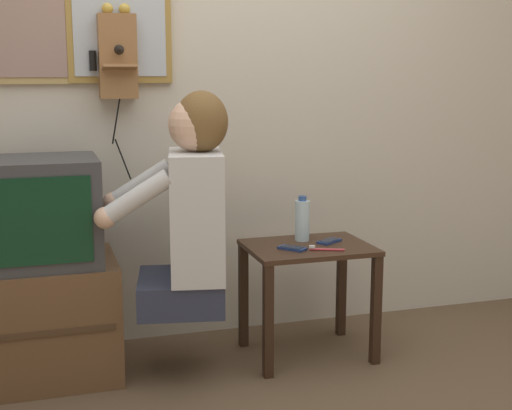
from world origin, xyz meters
name	(u,v)px	position (x,y,z in m)	size (l,w,h in m)	color
wall_back	(193,79)	(0.00, 1.23, 1.27)	(6.80, 0.05, 2.55)	beige
side_table	(308,268)	(0.43, 0.77, 0.42)	(0.56, 0.43, 0.53)	#382316
person	(190,207)	(-0.13, 0.73, 0.74)	(0.59, 0.51, 0.93)	#2D3347
tv_stand	(45,318)	(-0.74, 0.90, 0.25)	(0.62, 0.53, 0.51)	brown
television	(38,211)	(-0.74, 0.88, 0.73)	(0.50, 0.45, 0.45)	#38383A
wall_phone_antique	(117,55)	(-0.36, 1.15, 1.38)	(0.21, 0.18, 0.80)	olive
framed_picture	(24,36)	(-0.76, 1.19, 1.46)	(0.42, 0.03, 0.42)	tan
wall_mirror	(119,14)	(-0.35, 1.19, 1.56)	(0.47, 0.03, 0.62)	olive
cell_phone_held	(292,248)	(0.33, 0.72, 0.53)	(0.12, 0.13, 0.01)	navy
cell_phone_spare	(329,241)	(0.54, 0.80, 0.53)	(0.14, 0.12, 0.01)	navy
water_bottle	(302,220)	(0.43, 0.87, 0.63)	(0.07, 0.07, 0.21)	silver
toothbrush	(324,249)	(0.46, 0.66, 0.53)	(0.15, 0.07, 0.02)	#D83F4C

